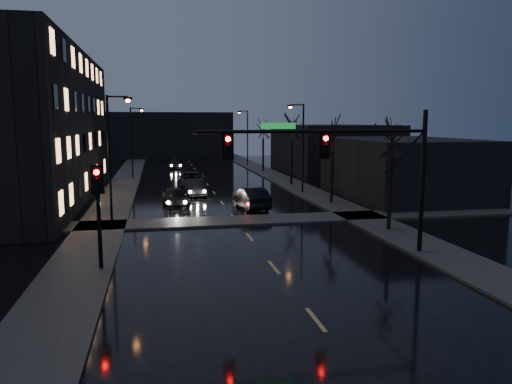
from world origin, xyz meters
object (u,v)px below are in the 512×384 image
oncoming_car_c (191,180)px  lead_car (251,198)px  oncoming_car_b (195,188)px  oncoming_car_a (176,197)px  oncoming_car_d (175,164)px

oncoming_car_c → lead_car: (3.60, -12.42, 0.02)m
oncoming_car_b → lead_car: bearing=-68.4°
oncoming_car_a → oncoming_car_d: 30.93m
oncoming_car_b → oncoming_car_c: 5.10m
oncoming_car_d → oncoming_car_a: bearing=-84.1°
oncoming_car_c → oncoming_car_d: 20.54m
oncoming_car_d → oncoming_car_c: bearing=-79.8°
oncoming_car_a → lead_car: bearing=-27.3°
oncoming_car_a → oncoming_car_d: size_ratio=0.93×
oncoming_car_a → oncoming_car_c: oncoming_car_c is taller
oncoming_car_a → lead_car: (5.49, -2.03, 0.08)m
oncoming_car_a → oncoming_car_b: oncoming_car_a is taller
oncoming_car_b → oncoming_car_c: oncoming_car_c is taller
oncoming_car_d → lead_car: bearing=-74.5°
oncoming_car_a → oncoming_car_b: (1.89, 5.30, -0.04)m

